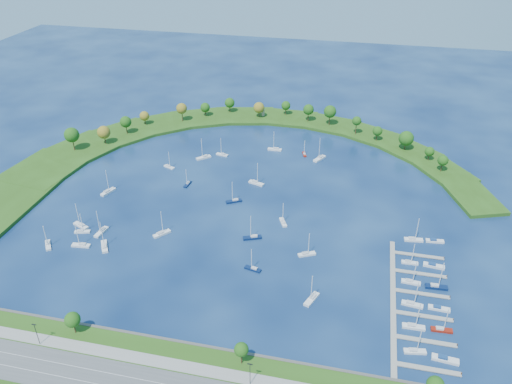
% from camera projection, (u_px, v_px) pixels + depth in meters
% --- Properties ---
extents(ground, '(700.00, 700.00, 0.00)m').
position_uv_depth(ground, '(245.00, 202.00, 273.36)').
color(ground, '#071940').
rests_on(ground, ground).
extents(breakwater, '(286.74, 247.64, 2.00)m').
position_uv_depth(breakwater, '(193.00, 153.00, 322.24)').
color(breakwater, '#284A13').
rests_on(breakwater, ground).
extents(breakwater_trees, '(235.18, 96.65, 15.47)m').
position_uv_depth(breakwater_trees, '(247.00, 121.00, 341.66)').
color(breakwater_trees, '#382314').
rests_on(breakwater_trees, breakwater).
extents(harbor_tower, '(2.60, 2.60, 4.75)m').
position_uv_depth(harbor_tower, '(263.00, 113.00, 371.02)').
color(harbor_tower, gray).
rests_on(harbor_tower, breakwater).
extents(dock_system, '(24.28, 82.00, 1.60)m').
position_uv_depth(dock_system, '(411.00, 303.00, 206.18)').
color(dock_system, gray).
rests_on(dock_system, ground).
extents(moored_boat_0, '(5.90, 9.54, 13.60)m').
position_uv_depth(moored_boat_0, '(312.00, 298.00, 207.54)').
color(moored_boat_0, silver).
rests_on(moored_boat_0, ground).
extents(moored_boat_1, '(8.26, 3.87, 11.71)m').
position_uv_depth(moored_boat_1, '(222.00, 154.00, 320.59)').
color(moored_boat_1, silver).
rests_on(moored_boat_1, ground).
extents(moored_boat_2, '(9.41, 5.90, 13.43)m').
position_uv_depth(moored_boat_2, '(81.00, 225.00, 252.80)').
color(moored_boat_2, silver).
rests_on(moored_boat_2, ground).
extents(moored_boat_3, '(3.78, 6.95, 9.84)m').
position_uv_depth(moored_boat_3, '(304.00, 154.00, 321.22)').
color(moored_boat_3, maroon).
rests_on(moored_boat_3, ground).
extents(moored_boat_4, '(6.65, 7.98, 12.03)m').
position_uv_depth(moored_boat_4, '(48.00, 244.00, 239.09)').
color(moored_boat_4, silver).
rests_on(moored_boat_4, ground).
extents(moored_boat_5, '(9.27, 5.70, 13.21)m').
position_uv_depth(moored_boat_5, '(252.00, 237.00, 244.17)').
color(moored_boat_5, '#0A1B42').
rests_on(moored_boat_5, ground).
extents(moored_boat_6, '(9.64, 5.56, 13.67)m').
position_uv_depth(moored_boat_6, '(256.00, 183.00, 289.42)').
color(moored_boat_6, silver).
rests_on(moored_boat_6, ground).
extents(moored_boat_7, '(7.54, 8.64, 13.24)m').
position_uv_depth(moored_boat_7, '(162.00, 233.00, 246.94)').
color(moored_boat_7, silver).
rests_on(moored_boat_7, ground).
extents(moored_boat_8, '(9.00, 3.32, 12.94)m').
position_uv_depth(moored_boat_8, '(81.00, 245.00, 238.84)').
color(moored_boat_8, silver).
rests_on(moored_boat_8, ground).
extents(moored_boat_9, '(7.41, 10.29, 14.96)m').
position_uv_depth(moored_boat_9, '(320.00, 158.00, 315.68)').
color(moored_boat_9, silver).
rests_on(moored_boat_9, ground).
extents(moored_boat_10, '(8.46, 5.83, 12.21)m').
position_uv_depth(moored_boat_10, '(307.00, 254.00, 233.11)').
color(moored_boat_10, silver).
rests_on(moored_boat_10, ground).
extents(moored_boat_11, '(7.97, 3.88, 11.28)m').
position_uv_depth(moored_boat_11, '(253.00, 268.00, 224.10)').
color(moored_boat_11, '#0A1B42').
rests_on(moored_boat_11, ground).
extents(moored_boat_12, '(8.67, 6.34, 12.65)m').
position_uv_depth(moored_boat_12, '(234.00, 201.00, 272.79)').
color(moored_boat_12, '#0A1B42').
rests_on(moored_boat_12, ground).
extents(moored_boat_13, '(5.74, 9.91, 14.06)m').
position_uv_depth(moored_boat_13, '(108.00, 191.00, 281.03)').
color(moored_boat_13, silver).
rests_on(moored_boat_13, ground).
extents(moored_boat_14, '(8.85, 8.35, 13.98)m').
position_uv_depth(moored_boat_14, '(204.00, 157.00, 316.94)').
color(moored_boat_14, silver).
rests_on(moored_boat_14, ground).
extents(moored_boat_15, '(2.72, 7.41, 10.66)m').
position_uv_depth(moored_boat_15, '(188.00, 184.00, 288.54)').
color(moored_boat_15, '#0A1B42').
rests_on(moored_boat_15, ground).
extents(moored_boat_16, '(7.23, 9.56, 14.04)m').
position_uv_depth(moored_boat_16, '(104.00, 246.00, 237.98)').
color(moored_boat_16, silver).
rests_on(moored_boat_16, ground).
extents(moored_boat_17, '(5.38, 8.19, 11.74)m').
position_uv_depth(moored_boat_17, '(283.00, 222.00, 255.41)').
color(moored_boat_17, silver).
rests_on(moored_boat_17, ground).
extents(moored_boat_18, '(7.67, 4.92, 10.97)m').
position_uv_depth(moored_boat_18, '(169.00, 166.00, 306.41)').
color(moored_boat_18, silver).
rests_on(moored_boat_18, ground).
extents(moored_boat_19, '(9.04, 2.59, 13.26)m').
position_uv_depth(moored_boat_19, '(275.00, 149.00, 326.95)').
color(moored_boat_19, silver).
rests_on(moored_boat_19, ground).
extents(moored_boat_20, '(3.82, 9.44, 13.48)m').
position_uv_depth(moored_boat_20, '(101.00, 231.00, 248.27)').
color(moored_boat_20, silver).
rests_on(moored_boat_20, ground).
extents(moored_boat_21, '(7.87, 4.10, 11.14)m').
position_uv_depth(moored_boat_21, '(82.00, 231.00, 248.55)').
color(moored_boat_21, silver).
rests_on(moored_boat_21, ground).
extents(docked_boat_0, '(8.39, 3.60, 11.94)m').
position_uv_depth(docked_boat_0, '(415.00, 351.00, 184.11)').
color(docked_boat_0, silver).
rests_on(docked_boat_0, ground).
extents(docked_boat_1, '(9.72, 3.56, 1.94)m').
position_uv_depth(docked_boat_1, '(445.00, 359.00, 181.04)').
color(docked_boat_1, silver).
rests_on(docked_boat_1, ground).
extents(docked_boat_2, '(8.73, 2.62, 12.76)m').
position_uv_depth(docked_boat_2, '(413.00, 326.00, 194.42)').
color(docked_boat_2, silver).
rests_on(docked_boat_2, ground).
extents(docked_boat_3, '(8.24, 2.66, 11.97)m').
position_uv_depth(docked_boat_3, '(442.00, 329.00, 193.08)').
color(docked_boat_3, maroon).
rests_on(docked_boat_3, ground).
extents(docked_boat_4, '(8.83, 3.41, 12.64)m').
position_uv_depth(docked_boat_4, '(412.00, 304.00, 204.91)').
color(docked_boat_4, silver).
rests_on(docked_boat_4, ground).
extents(docked_boat_5, '(8.71, 2.87, 1.75)m').
position_uv_depth(docked_boat_5, '(439.00, 308.00, 203.08)').
color(docked_boat_5, silver).
rests_on(docked_boat_5, ground).
extents(docked_boat_6, '(8.24, 2.79, 11.92)m').
position_uv_depth(docked_boat_6, '(411.00, 281.00, 216.56)').
color(docked_boat_6, silver).
rests_on(docked_boat_6, ground).
extents(docked_boat_7, '(9.45, 3.10, 13.70)m').
position_uv_depth(docked_boat_7, '(436.00, 286.00, 213.86)').
color(docked_boat_7, '#0A1B42').
rests_on(docked_boat_7, ground).
extents(docked_boat_8, '(7.43, 2.16, 10.89)m').
position_uv_depth(docked_boat_8, '(410.00, 262.00, 227.96)').
color(docked_boat_8, silver).
rests_on(docked_boat_8, ground).
extents(docked_boat_9, '(9.52, 3.58, 1.90)m').
position_uv_depth(docked_boat_9, '(434.00, 266.00, 226.04)').
color(docked_boat_9, silver).
rests_on(docked_boat_9, ground).
extents(docked_boat_10, '(9.12, 3.47, 13.08)m').
position_uv_depth(docked_boat_10, '(413.00, 239.00, 242.70)').
color(docked_boat_10, silver).
rests_on(docked_boat_10, ground).
extents(docked_boat_11, '(8.72, 3.17, 1.74)m').
position_uv_depth(docked_boat_11, '(435.00, 241.00, 242.00)').
color(docked_boat_11, silver).
rests_on(docked_boat_11, ground).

